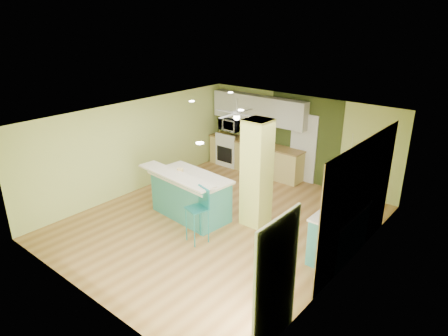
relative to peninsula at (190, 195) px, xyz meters
The scene contains 23 objects.
floor 0.97m from the peninsula, 16.63° to the left, with size 6.00×7.00×0.01m, color #996835.
ceiling 2.10m from the peninsula, 16.63° to the left, with size 6.00×7.00×0.01m, color white.
wall_back 3.87m from the peninsula, 78.53° to the left, with size 6.00×0.01×2.50m, color #C8D974.
wall_front 3.44m from the peninsula, 77.00° to the right, with size 6.00×0.01×2.50m, color #C8D974.
wall_left 2.36m from the peninsula, behind, with size 0.01×7.00×2.50m, color #C8D974.
wall_right 3.83m from the peninsula, ahead, with size 0.01×7.00×2.50m, color #C8D974.
wood_panel 3.90m from the peninsula, 12.44° to the left, with size 0.02×3.40×2.50m, color #82674A.
olive_accent 3.90m from the peninsula, 75.55° to the left, with size 2.20×0.02×2.50m, color #38451B.
interior_door 3.83m from the peninsula, 75.45° to the left, with size 0.82×0.05×2.00m, color white.
french_door 4.29m from the peninsula, 29.09° to the right, with size 0.04×1.08×2.10m, color silver.
column 1.73m from the peninsula, 27.29° to the left, with size 0.55×0.55×2.50m, color #D5D964.
kitchen_run 3.47m from the peninsula, 99.01° to the left, with size 3.25×0.63×0.94m.
stove 3.73m from the peninsula, 113.61° to the left, with size 0.76×0.66×1.08m.
upper_cabinets 3.85m from the peninsula, 98.71° to the left, with size 3.20×0.34×0.80m, color silver.
microwave 3.82m from the peninsula, 113.55° to the left, with size 0.70×0.48×0.39m, color silver.
ceiling_fan 2.72m from the peninsula, 98.76° to the left, with size 1.41×1.41×0.61m.
pendant_lamp 3.78m from the peninsula, 15.99° to the left, with size 0.14×0.14×0.69m.
wall_decor 3.99m from the peninsula, 15.41° to the left, with size 0.03×0.90×0.70m, color brown.
peninsula is the anchor object (origin of this frame).
bar_stool 1.19m from the peninsula, 35.10° to the right, with size 0.50×0.50×1.23m.
side_counter 3.53m from the peninsula, 11.74° to the left, with size 0.67×1.57×1.01m.
fruit_bowl 3.44m from the peninsula, 96.17° to the left, with size 0.29×0.29×0.07m, color #3B2218.
canister 0.62m from the peninsula, 146.57° to the right, with size 0.16×0.16×0.19m, color gold.
Camera 1 is at (5.39, -6.37, 4.60)m, focal length 32.00 mm.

